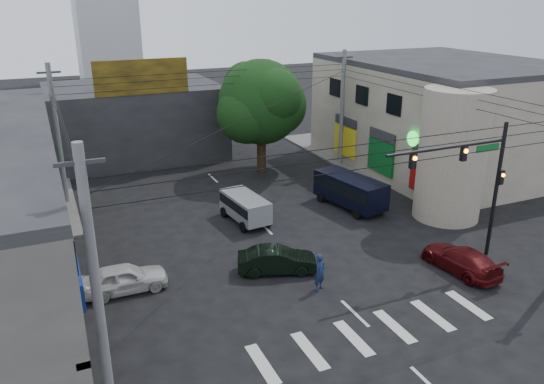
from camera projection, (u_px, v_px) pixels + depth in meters
ground at (321, 282)px, 25.64m from camera, size 160.00×160.00×0.00m
sidewalk_far_right at (400, 148)px, 47.88m from camera, size 16.00×16.00×0.15m
building_right at (442, 116)px, 42.23m from camera, size 14.00×18.00×8.00m
corner_column at (452, 155)px, 31.86m from camera, size 4.00×4.00×8.00m
building_far at (135, 120)px, 45.38m from camera, size 14.00×10.00×6.00m
billboard at (141, 77)px, 39.69m from camera, size 7.00×0.30×2.60m
street_tree at (261, 102)px, 39.84m from camera, size 6.40×6.40×8.70m
traffic_gantry at (474, 172)px, 26.07m from camera, size 7.10×0.35×7.20m
utility_pole_near_left at (96, 288)px, 16.20m from camera, size 0.32×0.32×9.20m
utility_pole_far_left at (58, 136)px, 33.78m from camera, size 0.32×0.32×9.20m
utility_pole_far_right at (342, 109)px, 41.75m from camera, size 0.32×0.32×9.20m
dark_sedan at (277, 260)px, 26.32m from camera, size 3.87×4.82×1.30m
white_compact at (124, 278)px, 24.61m from camera, size 1.69×4.00×1.35m
maroon_sedan at (461, 259)px, 26.45m from camera, size 2.51×4.65×1.26m
silver_minivan at (245, 209)px, 32.19m from camera, size 4.24×2.49×1.67m
navy_van at (350, 192)px, 34.39m from camera, size 5.85×3.79×2.06m
traffic_officer at (320, 272)px, 24.66m from camera, size 1.03×1.00×1.82m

